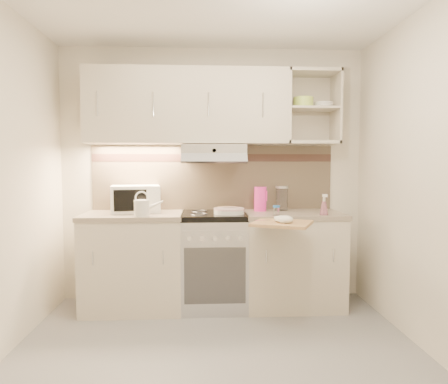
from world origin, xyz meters
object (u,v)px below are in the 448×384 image
object	(u,v)px
electric_range	(214,260)
spray_bottle	(324,206)
microwave	(135,199)
glass_jar	(282,198)
cutting_board	(282,223)
pink_pitcher	(260,199)
watering_can	(143,207)
plate_stack	(229,211)

from	to	relation	value
electric_range	spray_bottle	world-z (taller)	spray_bottle
microwave	glass_jar	bearing A→B (deg)	-6.88
electric_range	cutting_board	size ratio (longest dim) A/B	2.00
electric_range	pink_pitcher	world-z (taller)	pink_pitcher
watering_can	plate_stack	bearing A→B (deg)	3.54
spray_bottle	cutting_board	size ratio (longest dim) A/B	0.45
plate_stack	glass_jar	world-z (taller)	glass_jar
cutting_board	electric_range	bearing A→B (deg)	160.78
plate_stack	cutting_board	distance (m)	0.60
pink_pitcher	glass_jar	bearing A→B (deg)	28.12
electric_range	microwave	size ratio (longest dim) A/B	1.80
watering_can	plate_stack	world-z (taller)	watering_can
spray_bottle	cutting_board	bearing A→B (deg)	-140.16
watering_can	pink_pitcher	world-z (taller)	pink_pitcher
electric_range	cutting_board	bearing A→B (deg)	-43.76
microwave	cutting_board	distance (m)	1.44
microwave	cutting_board	bearing A→B (deg)	-35.90
electric_range	glass_jar	world-z (taller)	glass_jar
watering_can	glass_jar	size ratio (longest dim) A/B	1.09
glass_jar	cutting_board	bearing A→B (deg)	-101.06
microwave	pink_pitcher	xyz separation A→B (m)	(1.20, 0.02, -0.01)
electric_range	pink_pitcher	xyz separation A→B (m)	(0.46, 0.12, 0.57)
pink_pitcher	cutting_board	size ratio (longest dim) A/B	0.53
plate_stack	cutting_board	xyz separation A→B (m)	(0.41, -0.44, -0.05)
pink_pitcher	spray_bottle	size ratio (longest dim) A/B	1.19
electric_range	spray_bottle	xyz separation A→B (m)	(0.98, -0.22, 0.53)
microwave	pink_pitcher	size ratio (longest dim) A/B	2.10
glass_jar	spray_bottle	distance (m)	0.51
electric_range	plate_stack	bearing A→B (deg)	-31.31
electric_range	watering_can	xyz separation A→B (m)	(-0.63, -0.22, 0.53)
electric_range	pink_pitcher	size ratio (longest dim) A/B	3.78
spray_bottle	cutting_board	distance (m)	0.54
glass_jar	spray_bottle	size ratio (longest dim) A/B	1.20
watering_can	cutting_board	bearing A→B (deg)	-20.89
spray_bottle	plate_stack	bearing A→B (deg)	176.31
electric_range	watering_can	world-z (taller)	watering_can
glass_jar	spray_bottle	xyz separation A→B (m)	(0.30, -0.40, -0.04)
electric_range	glass_jar	distance (m)	0.91
pink_pitcher	cutting_board	bearing A→B (deg)	-70.72
watering_can	microwave	bearing A→B (deg)	103.29
microwave	pink_pitcher	distance (m)	1.20
plate_stack	pink_pitcher	xyz separation A→B (m)	(0.32, 0.20, 0.09)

